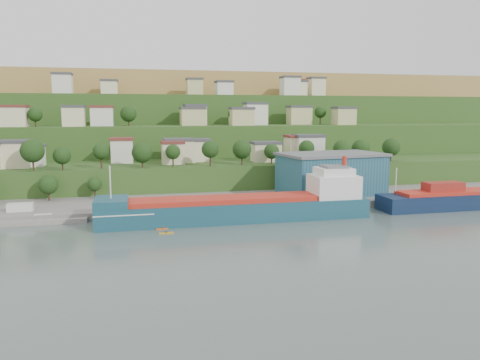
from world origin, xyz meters
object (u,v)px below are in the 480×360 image
object	(u,v)px
caravan	(20,209)
kayak_orange	(163,228)
cargo_ship_far	(477,199)
warehouse	(331,173)
cargo_ship_near	(244,209)

from	to	relation	value
caravan	kayak_orange	distance (m)	40.07
cargo_ship_far	kayak_orange	size ratio (longest dim) A/B	16.23
warehouse	caravan	distance (m)	89.07
cargo_ship_near	kayak_orange	world-z (taller)	cargo_ship_near
kayak_orange	cargo_ship_far	bearing A→B (deg)	-7.40
cargo_ship_near	cargo_ship_far	xyz separation A→B (m)	(69.70, 0.92, -0.42)
kayak_orange	cargo_ship_near	bearing A→B (deg)	3.03
warehouse	kayak_orange	xyz separation A→B (m)	(-53.55, -25.86, -8.18)
caravan	cargo_ship_near	bearing A→B (deg)	-15.79
cargo_ship_near	caravan	distance (m)	57.72
caravan	kayak_orange	size ratio (longest dim) A/B	1.80
cargo_ship_near	caravan	xyz separation A→B (m)	(-56.04, 13.83, -0.18)
cargo_ship_far	warehouse	xyz separation A→B (m)	(-37.10, 19.56, 6.03)
cargo_ship_far	cargo_ship_near	bearing A→B (deg)	-179.59
cargo_ship_near	warehouse	xyz separation A→B (m)	(32.59, 20.48, 5.61)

